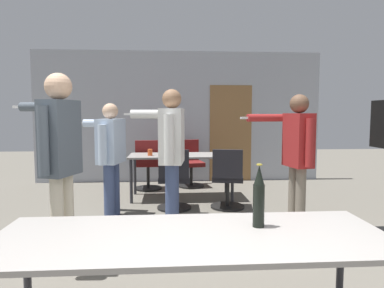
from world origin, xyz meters
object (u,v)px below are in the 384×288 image
(office_chair_far_left, at_px, (148,166))
(drink_cup, at_px, (150,152))
(person_far_watching, at_px, (59,149))
(beer_bottle, at_px, (259,197))
(office_chair_near_pushed, at_px, (228,181))
(office_chair_mid_tucked, at_px, (174,181))
(person_center_tall, at_px, (110,150))
(office_chair_side_rolled, at_px, (190,165))
(person_right_polo, at_px, (171,147))
(person_left_plaid, at_px, (297,149))

(office_chair_far_left, height_order, drink_cup, office_chair_far_left)
(person_far_watching, xyz_separation_m, beer_bottle, (1.56, -1.18, -0.19))
(office_chair_near_pushed, bearing_deg, office_chair_mid_tucked, -169.54)
(person_center_tall, xyz_separation_m, office_chair_side_rolled, (1.24, 2.02, -0.52))
(person_far_watching, bearing_deg, office_chair_side_rolled, -4.68)
(person_right_polo, bearing_deg, office_chair_near_pushed, -36.52)
(office_chair_side_rolled, bearing_deg, person_left_plaid, 101.09)
(person_right_polo, bearing_deg, office_chair_far_left, 17.95)
(office_chair_mid_tucked, bearing_deg, office_chair_far_left, 110.76)
(office_chair_near_pushed, height_order, office_chair_mid_tucked, office_chair_mid_tucked)
(beer_bottle, xyz_separation_m, drink_cup, (-0.86, 3.68, -0.13))
(office_chair_near_pushed, xyz_separation_m, beer_bottle, (-0.34, -3.03, 0.50))
(person_right_polo, bearing_deg, beer_bottle, -158.76)
(person_center_tall, xyz_separation_m, beer_bottle, (1.36, -2.73, -0.01))
(person_far_watching, bearing_deg, office_chair_far_left, 6.56)
(office_chair_near_pushed, relative_size, office_chair_far_left, 0.97)
(person_left_plaid, height_order, beer_bottle, person_left_plaid)
(person_far_watching, height_order, office_chair_far_left, person_far_watching)
(person_left_plaid, bearing_deg, person_center_tall, 61.57)
(person_right_polo, distance_m, beer_bottle, 2.21)
(office_chair_near_pushed, xyz_separation_m, office_chair_side_rolled, (-0.46, 1.72, -0.01))
(person_right_polo, height_order, office_chair_near_pushed, person_right_polo)
(person_left_plaid, height_order, person_right_polo, person_right_polo)
(office_chair_near_pushed, bearing_deg, person_center_tall, -159.21)
(person_left_plaid, bearing_deg, person_far_watching, 96.86)
(office_chair_mid_tucked, distance_m, office_chair_far_left, 1.47)
(office_chair_far_left, bearing_deg, office_chair_side_rolled, 20.55)
(beer_bottle, height_order, drink_cup, beer_bottle)
(office_chair_far_left, bearing_deg, drink_cup, -84.53)
(person_far_watching, height_order, office_chair_side_rolled, person_far_watching)
(drink_cup, bearing_deg, person_left_plaid, -43.26)
(office_chair_mid_tucked, bearing_deg, beer_bottle, -79.17)
(person_right_polo, xyz_separation_m, person_center_tall, (-0.83, 0.58, -0.10))
(person_center_tall, relative_size, office_chair_far_left, 1.65)
(drink_cup, bearing_deg, office_chair_mid_tucked, -58.83)
(office_chair_near_pushed, height_order, office_chair_side_rolled, office_chair_near_pushed)
(office_chair_mid_tucked, distance_m, beer_bottle, 3.11)
(office_chair_mid_tucked, relative_size, drink_cup, 8.55)
(person_far_watching, xyz_separation_m, person_center_tall, (0.20, 1.55, -0.18))
(person_center_tall, bearing_deg, beer_bottle, -141.84)
(person_right_polo, xyz_separation_m, beer_bottle, (0.52, -2.14, -0.11))
(person_center_tall, distance_m, office_chair_side_rolled, 2.43)
(person_left_plaid, bearing_deg, person_right_polo, 72.59)
(person_left_plaid, distance_m, office_chair_side_rolled, 3.07)
(person_far_watching, distance_m, beer_bottle, 1.96)
(office_chair_far_left, relative_size, drink_cup, 8.84)
(person_center_tall, height_order, drink_cup, person_center_tall)
(person_right_polo, height_order, beer_bottle, person_right_polo)
(person_far_watching, bearing_deg, office_chair_mid_tucked, -13.09)
(person_far_watching, distance_m, office_chair_mid_tucked, 2.26)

